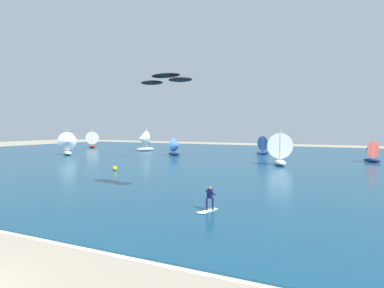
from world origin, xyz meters
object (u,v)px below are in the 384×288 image
Objects in this scene: sailboat_far_left at (68,143)px; sailboat_near_shore at (176,147)px; sailboat_center_horizon at (370,151)px; sailboat_leading at (265,145)px; sailboat_anchored_offshore at (93,139)px; kitesurfer at (208,202)px; kite at (166,79)px; sailboat_heeled_over at (279,148)px; sailboat_trailing at (143,141)px; marker_buoy at (115,168)px.

sailboat_far_left reaches higher than sailboat_near_shore.
sailboat_leading is at bearing 157.13° from sailboat_center_horizon.
sailboat_near_shore is (-34.20, -2.72, -0.04)m from sailboat_center_horizon.
sailboat_far_left is at bearing -167.40° from sailboat_center_horizon.
sailboat_anchored_offshore is (-47.88, 1.63, 0.32)m from sailboat_leading.
sailboat_anchored_offshore is at bearing 178.06° from sailboat_leading.
kitesurfer is 0.37× the size of kite.
kitesurfer is 0.48× the size of sailboat_leading.
sailboat_anchored_offshore is (-56.85, 50.88, 1.64)m from kitesurfer.
sailboat_heeled_over is at bearing 93.74° from kitesurfer.
sailboat_center_horizon is 0.74× the size of sailboat_far_left.
sailboat_far_left reaches higher than sailboat_center_horizon.
sailboat_leading is at bearing 100.33° from kitesurfer.
sailboat_anchored_offshore is at bearing 121.89° from sailboat_far_left.
sailboat_heeled_over is at bearing -139.46° from sailboat_center_horizon.
sailboat_leading is 0.79× the size of sailboat_trailing.
sailboat_leading is 0.79× the size of sailboat_heeled_over.
sailboat_center_horizon is at bearing -8.25° from sailboat_anchored_offshore.
marker_buoy is at bearing -136.81° from sailboat_heeled_over.
sailboat_trailing reaches higher than kitesurfer.
kitesurfer is 58.85m from sailboat_trailing.
sailboat_near_shore is (-15.00, -10.82, -0.22)m from sailboat_leading.
sailboat_far_left is (-34.38, -20.07, 0.43)m from sailboat_leading.
sailboat_near_shore is at bearing -20.74° from sailboat_anchored_offshore.
sailboat_center_horizon reaches higher than marker_buoy.
sailboat_center_horizon is 0.71× the size of sailboat_heeled_over.
sailboat_leading is 0.82× the size of sailboat_far_left.
sailboat_leading is 47.91m from sailboat_anchored_offshore.
sailboat_center_horizon is 6.14× the size of marker_buoy.
sailboat_heeled_over is at bearing -69.43° from sailboat_leading.
sailboat_near_shore is at bearing 117.98° from kite.
sailboat_anchored_offshore is 20.63m from sailboat_trailing.
kite reaches higher than sailboat_center_horizon.
sailboat_leading is 0.86× the size of sailboat_anchored_offshore.
sailboat_near_shore is at bearing -175.45° from sailboat_center_horizon.
sailboat_heeled_over is (-12.23, -10.46, 0.70)m from sailboat_center_horizon.
kite is 1.03× the size of sailboat_heeled_over.
kite is at bearing -53.39° from sailboat_trailing.
kite is at bearing 146.06° from kitesurfer.
kitesurfer is 42.42m from sailboat_center_horizon.
sailboat_center_horizon is 0.71× the size of sailboat_trailing.
kite reaches higher than sailboat_near_shore.
sailboat_far_left is at bearing -154.48° from sailboat_near_shore.
sailboat_leading is 28.08m from sailboat_trailing.
sailboat_trailing reaches higher than marker_buoy.
kite is at bearing -33.95° from sailboat_far_left.
sailboat_leading is at bearing 30.28° from sailboat_far_left.
kitesurfer reaches higher than marker_buoy.
marker_buoy is at bearing -61.26° from sailboat_trailing.
sailboat_far_left is at bearing -149.72° from sailboat_leading.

